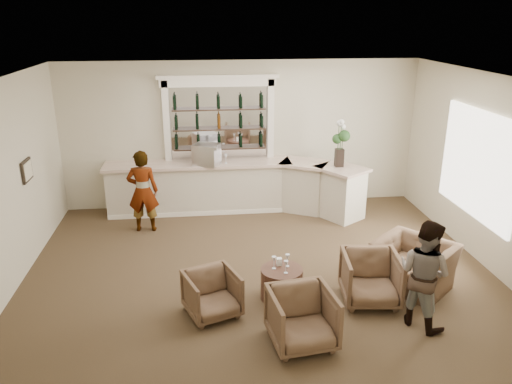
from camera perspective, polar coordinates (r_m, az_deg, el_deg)
ground at (r=8.69m, az=0.47°, el=-9.44°), size 8.00×8.00×0.00m
room_shell at (r=8.53m, az=1.02°, el=6.88°), size 8.04×7.02×3.32m
bar_counter at (r=11.17m, az=-2.23°, el=0.56°), size 5.72×1.80×1.14m
back_bar_alcove at (r=11.17m, az=-4.24°, el=8.28°), size 2.64×0.25×3.00m
cocktail_table at (r=7.95m, az=2.94°, el=-10.39°), size 0.66×0.66×0.50m
sommelier at (r=10.33m, az=-12.81°, el=0.09°), size 0.64×0.44×1.70m
guest at (r=7.45m, az=18.66°, el=-8.84°), size 0.94×0.99×1.60m
armchair_left at (r=7.52m, az=-5.03°, el=-11.54°), size 0.94×0.96×0.68m
armchair_center at (r=6.90m, az=5.28°, el=-14.16°), size 0.94×0.96×0.78m
armchair_right at (r=7.98m, az=12.96°, el=-9.58°), size 0.94×0.96×0.79m
armchair_far at (r=8.61m, az=17.59°, el=-7.89°), size 1.53×1.55×0.76m
espresso_machine at (r=10.84m, az=-5.66°, el=4.29°), size 0.65×0.61×0.46m
flower_vase at (r=10.73m, az=9.60°, el=5.85°), size 0.27×0.27×1.02m
wine_glass_bar_left at (r=10.95m, az=-3.46°, el=3.83°), size 0.07×0.07×0.21m
wine_glass_bar_right at (r=10.91m, az=-4.18°, el=3.76°), size 0.07×0.07×0.21m
wine_glass_tbl_a at (r=7.78m, az=2.06°, el=-8.07°), size 0.07×0.07×0.21m
wine_glass_tbl_b at (r=7.86m, az=3.61°, el=-7.81°), size 0.07×0.07×0.21m
wine_glass_tbl_c at (r=7.67m, az=3.44°, el=-8.55°), size 0.07×0.07×0.21m
napkin_holder at (r=7.91m, az=2.66°, el=-7.95°), size 0.08×0.08×0.12m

